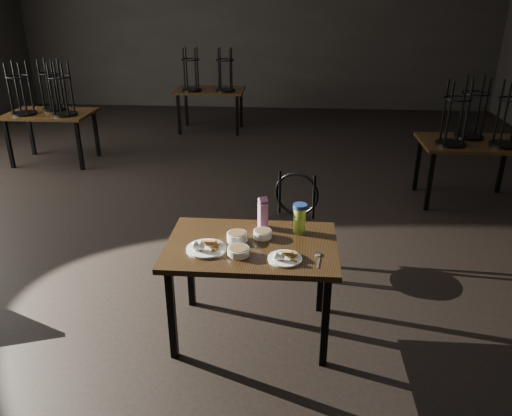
# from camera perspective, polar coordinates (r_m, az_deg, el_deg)

# --- Properties ---
(main_table) EXTENTS (1.20, 0.80, 0.75)m
(main_table) POSITION_cam_1_polar(r_m,az_deg,el_deg) (3.54, -0.51, -5.25)
(main_table) COLOR black
(main_table) RESTS_ON ground
(plate_left) EXTENTS (0.28, 0.28, 0.09)m
(plate_left) POSITION_cam_1_polar(r_m,az_deg,el_deg) (3.43, -5.75, -4.43)
(plate_left) COLOR white
(plate_left) RESTS_ON main_table
(plate_right) EXTENTS (0.23, 0.23, 0.07)m
(plate_right) POSITION_cam_1_polar(r_m,az_deg,el_deg) (3.30, 3.29, -5.61)
(plate_right) COLOR white
(plate_right) RESTS_ON main_table
(bowl_near) EXTENTS (0.15, 0.15, 0.06)m
(bowl_near) POSITION_cam_1_polar(r_m,az_deg,el_deg) (3.54, -2.19, -3.24)
(bowl_near) COLOR white
(bowl_near) RESTS_ON main_table
(bowl_far) EXTENTS (0.13, 0.13, 0.05)m
(bowl_far) POSITION_cam_1_polar(r_m,az_deg,el_deg) (3.58, 0.77, -2.95)
(bowl_far) COLOR white
(bowl_far) RESTS_ON main_table
(bowl_big) EXTENTS (0.15, 0.15, 0.05)m
(bowl_big) POSITION_cam_1_polar(r_m,az_deg,el_deg) (3.35, -2.03, -4.96)
(bowl_big) COLOR white
(bowl_big) RESTS_ON main_table
(juice_carton) EXTENTS (0.08, 0.08, 0.25)m
(juice_carton) POSITION_cam_1_polar(r_m,az_deg,el_deg) (3.69, 0.79, -0.63)
(juice_carton) COLOR #8B197A
(juice_carton) RESTS_ON main_table
(water_bottle) EXTENTS (0.13, 0.13, 0.22)m
(water_bottle) POSITION_cam_1_polar(r_m,az_deg,el_deg) (3.63, 5.01, -1.17)
(water_bottle) COLOR #BDF147
(water_bottle) RESTS_ON main_table
(spoon) EXTENTS (0.05, 0.21, 0.01)m
(spoon) POSITION_cam_1_polar(r_m,az_deg,el_deg) (3.37, 7.11, -5.42)
(spoon) COLOR silver
(spoon) RESTS_ON main_table
(bentwood_chair) EXTENTS (0.46, 0.45, 0.90)m
(bentwood_chair) POSITION_cam_1_polar(r_m,az_deg,el_deg) (4.48, 4.22, -0.78)
(bentwood_chair) COLOR black
(bentwood_chair) RESTS_ON ground
(bg_table_left) EXTENTS (1.20, 0.80, 1.48)m
(bg_table_left) POSITION_cam_1_polar(r_m,az_deg,el_deg) (7.93, -22.60, 10.23)
(bg_table_left) COLOR black
(bg_table_left) RESTS_ON ground
(bg_table_right) EXTENTS (1.20, 0.80, 1.48)m
(bg_table_right) POSITION_cam_1_polar(r_m,az_deg,el_deg) (6.40, 23.64, 7.17)
(bg_table_right) COLOR black
(bg_table_right) RESTS_ON ground
(bg_table_far) EXTENTS (1.20, 0.80, 1.48)m
(bg_table_far) POSITION_cam_1_polar(r_m,az_deg,el_deg) (9.15, -5.30, 13.33)
(bg_table_far) COLOR black
(bg_table_far) RESTS_ON ground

